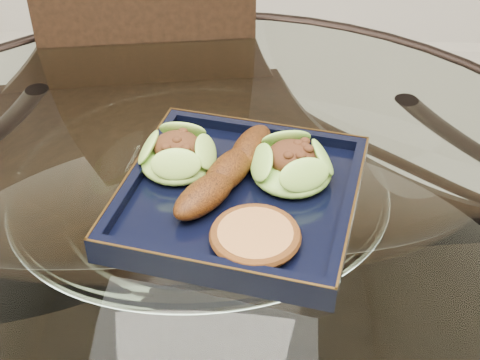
{
  "coord_description": "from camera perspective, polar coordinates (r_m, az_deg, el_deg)",
  "views": [
    {
      "loc": [
        0.08,
        -0.59,
        1.29
      ],
      "look_at": [
        0.05,
        0.02,
        0.8
      ],
      "focal_mm": 50.0,
      "sensor_mm": 36.0,
      "label": 1
    }
  ],
  "objects": [
    {
      "name": "dining_chair",
      "position": [
        1.23,
        -6.87,
        -1.29
      ],
      "size": [
        0.45,
        0.45,
        0.9
      ],
      "rotation": [
        0.0,
        0.0,
        0.16
      ],
      "color": "black",
      "rests_on": "ground"
    },
    {
      "name": "navy_plate",
      "position": [
        0.8,
        0.0,
        -1.69
      ],
      "size": [
        0.32,
        0.32,
        0.02
      ],
      "primitive_type": "cube",
      "rotation": [
        0.0,
        0.0,
        -0.21
      ],
      "color": "black",
      "rests_on": "dining_table"
    },
    {
      "name": "roasted_plantain",
      "position": [
        0.79,
        -0.97,
        0.81
      ],
      "size": [
        0.12,
        0.19,
        0.04
      ],
      "primitive_type": "ellipsoid",
      "rotation": [
        0.0,
        0.0,
        1.09
      ],
      "color": "#562709",
      "rests_on": "navy_plate"
    },
    {
      "name": "lettuce_wrap_left",
      "position": [
        0.82,
        -5.35,
        2.0
      ],
      "size": [
        0.12,
        0.12,
        0.03
      ],
      "primitive_type": "ellipsoid",
      "rotation": [
        0.0,
        0.0,
        -0.43
      ],
      "color": "#65A12E",
      "rests_on": "navy_plate"
    },
    {
      "name": "crumb_patty",
      "position": [
        0.72,
        1.31,
        -4.91
      ],
      "size": [
        0.1,
        0.1,
        0.02
      ],
      "primitive_type": "cylinder",
      "rotation": [
        0.0,
        0.0,
        -0.13
      ],
      "color": "#A86938",
      "rests_on": "navy_plate"
    },
    {
      "name": "lettuce_wrap_right",
      "position": [
        0.8,
        4.43,
        1.09
      ],
      "size": [
        0.11,
        0.11,
        0.03
      ],
      "primitive_type": "ellipsoid",
      "rotation": [
        0.0,
        0.0,
        -0.15
      ],
      "color": "#70A931",
      "rests_on": "navy_plate"
    },
    {
      "name": "dining_table",
      "position": [
        0.91,
        -2.96,
        -10.75
      ],
      "size": [
        1.13,
        1.13,
        0.77
      ],
      "color": "white",
      "rests_on": "ground"
    }
  ]
}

